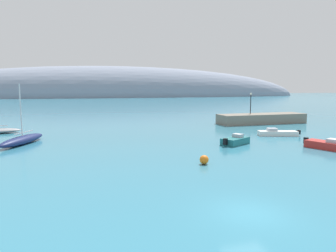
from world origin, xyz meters
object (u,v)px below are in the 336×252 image
sailboat_navy_near_shore (23,140)px  harbor_lamp_post (251,101)px  motorboat_white_alongside_breakwater (277,133)px  motorboat_red_outer (327,145)px  motorboat_teal_foreground (235,141)px  mooring_buoy_orange (204,160)px

sailboat_navy_near_shore → harbor_lamp_post: size_ratio=2.13×
sailboat_navy_near_shore → motorboat_white_alongside_breakwater: sailboat_navy_near_shore is taller
motorboat_red_outer → harbor_lamp_post: harbor_lamp_post is taller
motorboat_teal_foreground → mooring_buoy_orange: bearing=-162.3°
motorboat_red_outer → harbor_lamp_post: bearing=147.8°
sailboat_navy_near_shore → motorboat_white_alongside_breakwater: size_ratio=1.44×
motorboat_teal_foreground → mooring_buoy_orange: (-7.16, -7.69, -0.04)m
motorboat_red_outer → harbor_lamp_post: (4.46, 23.34, 3.80)m
sailboat_navy_near_shore → harbor_lamp_post: sailboat_navy_near_shore is taller
motorboat_teal_foreground → motorboat_white_alongside_breakwater: bearing=-3.6°
motorboat_teal_foreground → sailboat_navy_near_shore: bearing=134.5°
motorboat_red_outer → motorboat_white_alongside_breakwater: bearing=155.8°
mooring_buoy_orange → motorboat_teal_foreground: bearing=47.1°
sailboat_navy_near_shore → motorboat_red_outer: (32.76, -12.10, -0.10)m
motorboat_white_alongside_breakwater → harbor_lamp_post: (4.01, 13.95, 3.86)m
sailboat_navy_near_shore → mooring_buoy_orange: sailboat_navy_near_shore is taller
motorboat_teal_foreground → harbor_lamp_post: harbor_lamp_post is taller
motorboat_red_outer → mooring_buoy_orange: size_ratio=5.94×
sailboat_navy_near_shore → motorboat_teal_foreground: (24.33, -7.01, -0.09)m
harbor_lamp_post → motorboat_white_alongside_breakwater: bearing=-106.0°
mooring_buoy_orange → sailboat_navy_near_shore: bearing=139.4°
mooring_buoy_orange → harbor_lamp_post: size_ratio=0.21×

